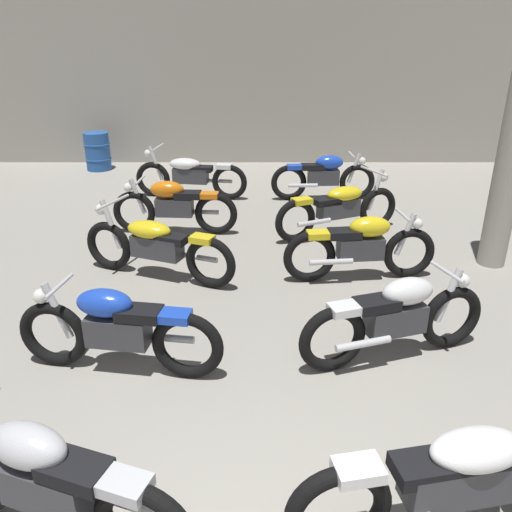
% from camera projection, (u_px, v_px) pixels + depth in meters
% --- Properties ---
extents(back_wall, '(12.58, 0.24, 3.60)m').
position_uv_depth(back_wall, '(257.00, 85.00, 12.09)').
color(back_wall, '#9E998E').
rests_on(back_wall, ground).
extents(motorcycle_left_row_0, '(1.89, 0.78, 0.88)m').
position_uv_depth(motorcycle_left_row_0, '(49.00, 481.00, 3.12)').
color(motorcycle_left_row_0, black).
rests_on(motorcycle_left_row_0, ground).
extents(motorcycle_left_row_1, '(1.96, 0.52, 0.88)m').
position_uv_depth(motorcycle_left_row_1, '(118.00, 328.00, 4.74)').
color(motorcycle_left_row_1, black).
rests_on(motorcycle_left_row_1, ground).
extents(motorcycle_left_row_2, '(2.06, 0.99, 0.97)m').
position_uv_depth(motorcycle_left_row_2, '(158.00, 245.00, 6.59)').
color(motorcycle_left_row_2, black).
rests_on(motorcycle_left_row_2, ground).
extents(motorcycle_left_row_3, '(1.97, 0.48, 0.88)m').
position_uv_depth(motorcycle_left_row_3, '(175.00, 205.00, 8.08)').
color(motorcycle_left_row_3, black).
rests_on(motorcycle_left_row_3, ground).
extents(motorcycle_left_row_4, '(2.16, 0.68, 0.97)m').
position_uv_depth(motorcycle_left_row_4, '(192.00, 175.00, 9.83)').
color(motorcycle_left_row_4, black).
rests_on(motorcycle_left_row_4, ground).
extents(motorcycle_right_row_0, '(2.15, 0.76, 0.97)m').
position_uv_depth(motorcycle_right_row_0, '(460.00, 477.00, 3.16)').
color(motorcycle_right_row_0, black).
rests_on(motorcycle_right_row_0, ground).
extents(motorcycle_right_row_1, '(1.91, 0.75, 0.88)m').
position_uv_depth(motorcycle_right_row_1, '(398.00, 317.00, 4.92)').
color(motorcycle_right_row_1, black).
rests_on(motorcycle_right_row_1, ground).
extents(motorcycle_right_row_2, '(1.97, 0.52, 0.88)m').
position_uv_depth(motorcycle_right_row_2, '(363.00, 246.00, 6.54)').
color(motorcycle_right_row_2, black).
rests_on(motorcycle_right_row_2, ground).
extents(motorcycle_right_row_3, '(2.03, 1.06, 0.97)m').
position_uv_depth(motorcycle_right_row_3, '(341.00, 207.00, 8.02)').
color(motorcycle_right_row_3, black).
rests_on(motorcycle_right_row_3, ground).
extents(motorcycle_right_row_4, '(1.97, 0.48, 0.88)m').
position_uv_depth(motorcycle_right_row_4, '(325.00, 176.00, 9.72)').
color(motorcycle_right_row_4, black).
rests_on(motorcycle_right_row_4, ground).
extents(oil_drum, '(0.59, 0.59, 0.85)m').
position_uv_depth(oil_drum, '(99.00, 151.00, 11.88)').
color(oil_drum, '#23519E').
rests_on(oil_drum, ground).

